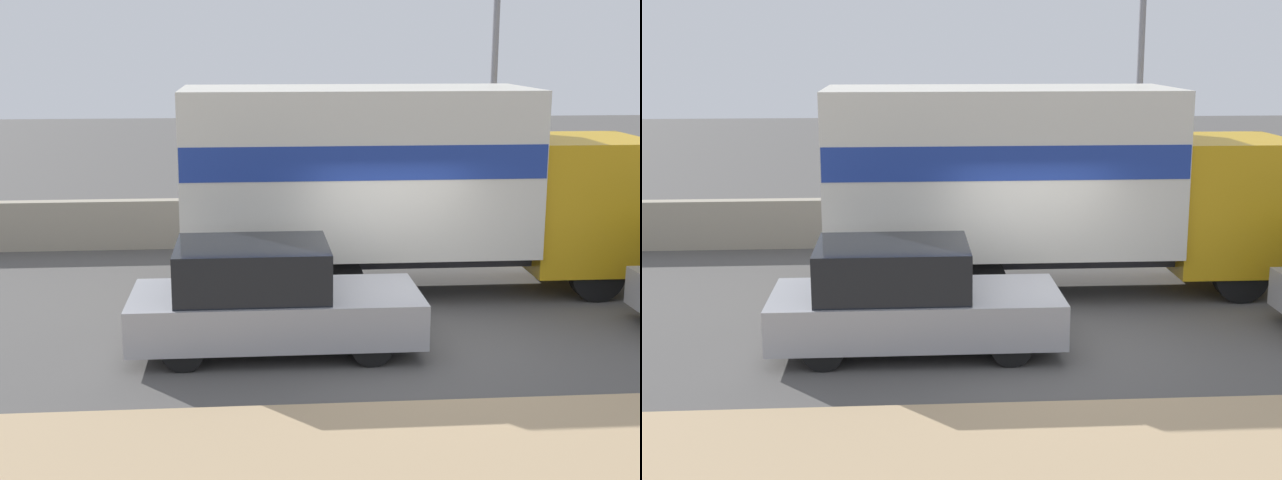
% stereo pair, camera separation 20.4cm
% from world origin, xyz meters
% --- Properties ---
extents(ground_plane, '(80.00, 80.00, 0.00)m').
position_xyz_m(ground_plane, '(0.00, 0.00, 0.00)').
color(ground_plane, '#514F4C').
extents(stone_wall_backdrop, '(60.00, 0.35, 1.04)m').
position_xyz_m(stone_wall_backdrop, '(0.00, 6.50, 0.52)').
color(stone_wall_backdrop, '#A39984').
rests_on(stone_wall_backdrop, ground_plane).
extents(street_lamp, '(0.56, 0.28, 6.66)m').
position_xyz_m(street_lamp, '(2.83, 5.93, 3.87)').
color(street_lamp, slate).
rests_on(street_lamp, ground_plane).
extents(box_truck, '(8.06, 2.55, 3.58)m').
position_xyz_m(box_truck, '(0.30, 2.81, 2.03)').
color(box_truck, gold).
rests_on(box_truck, ground_plane).
extents(car_hatchback, '(4.11, 1.78, 1.56)m').
position_xyz_m(car_hatchback, '(-2.03, -0.19, 0.75)').
color(car_hatchback, '#9E9EA3').
rests_on(car_hatchback, ground_plane).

